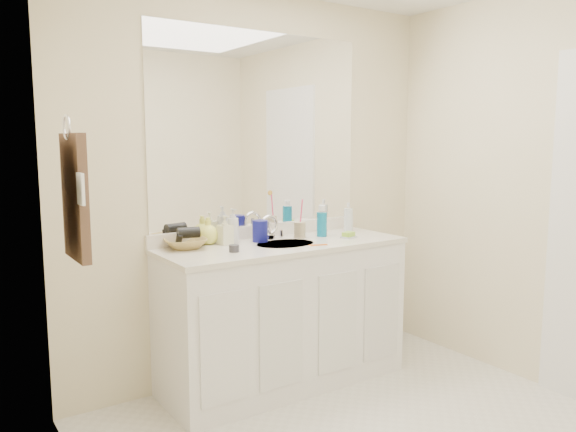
# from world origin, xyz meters

# --- Properties ---
(wall_back) EXTENTS (2.60, 0.02, 2.40)m
(wall_back) POSITION_xyz_m (0.00, 1.30, 1.20)
(wall_back) COLOR #F7EAC1
(wall_back) RESTS_ON floor
(wall_left) EXTENTS (0.02, 2.60, 2.40)m
(wall_left) POSITION_xyz_m (-1.30, 0.00, 1.20)
(wall_left) COLOR #F7EAC1
(wall_left) RESTS_ON floor
(wall_right) EXTENTS (0.02, 2.60, 2.40)m
(wall_right) POSITION_xyz_m (1.30, 0.00, 1.20)
(wall_right) COLOR #F7EAC1
(wall_right) RESTS_ON floor
(vanity_cabinet) EXTENTS (1.50, 0.55, 0.85)m
(vanity_cabinet) POSITION_xyz_m (0.00, 1.02, 0.42)
(vanity_cabinet) COLOR white
(vanity_cabinet) RESTS_ON floor
(countertop) EXTENTS (1.52, 0.57, 0.03)m
(countertop) POSITION_xyz_m (0.00, 1.02, 0.86)
(countertop) COLOR white
(countertop) RESTS_ON vanity_cabinet
(backsplash) EXTENTS (1.52, 0.03, 0.08)m
(backsplash) POSITION_xyz_m (0.00, 1.29, 0.92)
(backsplash) COLOR white
(backsplash) RESTS_ON countertop
(sink_basin) EXTENTS (0.37, 0.37, 0.02)m
(sink_basin) POSITION_xyz_m (0.00, 1.00, 0.87)
(sink_basin) COLOR beige
(sink_basin) RESTS_ON countertop
(faucet) EXTENTS (0.02, 0.02, 0.11)m
(faucet) POSITION_xyz_m (0.00, 1.18, 0.94)
(faucet) COLOR silver
(faucet) RESTS_ON countertop
(mirror) EXTENTS (1.48, 0.01, 1.20)m
(mirror) POSITION_xyz_m (0.00, 1.29, 1.56)
(mirror) COLOR white
(mirror) RESTS_ON wall_back
(blue_mug) EXTENTS (0.11, 0.11, 0.13)m
(blue_mug) POSITION_xyz_m (-0.09, 1.14, 0.95)
(blue_mug) COLOR navy
(blue_mug) RESTS_ON countertop
(tan_cup) EXTENTS (0.09, 0.09, 0.10)m
(tan_cup) POSITION_xyz_m (0.19, 1.12, 0.93)
(tan_cup) COLOR tan
(tan_cup) RESTS_ON countertop
(toothbrush) EXTENTS (0.01, 0.04, 0.19)m
(toothbrush) POSITION_xyz_m (0.20, 1.12, 1.03)
(toothbrush) COLOR #FF437D
(toothbrush) RESTS_ON tan_cup
(mouthwash_bottle) EXTENTS (0.08, 0.08, 0.16)m
(mouthwash_bottle) POSITION_xyz_m (0.34, 1.09, 0.96)
(mouthwash_bottle) COLOR #0D719D
(mouthwash_bottle) RESTS_ON countertop
(clear_pump_bottle) EXTENTS (0.07, 0.07, 0.16)m
(clear_pump_bottle) POSITION_xyz_m (0.61, 1.15, 0.96)
(clear_pump_bottle) COLOR silver
(clear_pump_bottle) RESTS_ON countertop
(soap_dish) EXTENTS (0.10, 0.09, 0.01)m
(soap_dish) POSITION_xyz_m (0.44, 0.94, 0.89)
(soap_dish) COLOR silver
(soap_dish) RESTS_ON countertop
(green_soap) EXTENTS (0.09, 0.07, 0.03)m
(green_soap) POSITION_xyz_m (0.44, 0.94, 0.90)
(green_soap) COLOR #8EC630
(green_soap) RESTS_ON soap_dish
(orange_comb) EXTENTS (0.11, 0.05, 0.00)m
(orange_comb) POSITION_xyz_m (0.13, 0.85, 0.88)
(orange_comb) COLOR orange
(orange_comb) RESTS_ON countertop
(dark_jar) EXTENTS (0.07, 0.07, 0.04)m
(dark_jar) POSITION_xyz_m (-0.38, 0.95, 0.90)
(dark_jar) COLOR #35333A
(dark_jar) RESTS_ON countertop
(soap_bottle_white) EXTENTS (0.09, 0.09, 0.20)m
(soap_bottle_white) POSITION_xyz_m (-0.24, 1.22, 0.98)
(soap_bottle_white) COLOR silver
(soap_bottle_white) RESTS_ON countertop
(soap_bottle_cream) EXTENTS (0.09, 0.09, 0.17)m
(soap_bottle_cream) POSITION_xyz_m (-0.31, 1.19, 0.97)
(soap_bottle_cream) COLOR #ECEBC0
(soap_bottle_cream) RESTS_ON countertop
(soap_bottle_yellow) EXTENTS (0.14, 0.14, 0.16)m
(soap_bottle_yellow) POSITION_xyz_m (-0.39, 1.25, 0.96)
(soap_bottle_yellow) COLOR #F7FA61
(soap_bottle_yellow) RESTS_ON countertop
(wicker_basket) EXTENTS (0.28, 0.28, 0.06)m
(wicker_basket) POSITION_xyz_m (-0.56, 1.19, 0.91)
(wicker_basket) COLOR #A28341
(wicker_basket) RESTS_ON countertop
(hair_dryer) EXTENTS (0.14, 0.09, 0.06)m
(hair_dryer) POSITION_xyz_m (-0.54, 1.19, 0.97)
(hair_dryer) COLOR black
(hair_dryer) RESTS_ON wicker_basket
(towel_ring) EXTENTS (0.01, 0.11, 0.11)m
(towel_ring) POSITION_xyz_m (-1.27, 0.77, 1.55)
(towel_ring) COLOR silver
(towel_ring) RESTS_ON wall_left
(hand_towel) EXTENTS (0.04, 0.32, 0.55)m
(hand_towel) POSITION_xyz_m (-1.25, 0.77, 1.25)
(hand_towel) COLOR #3B291F
(hand_towel) RESTS_ON towel_ring
(switch_plate) EXTENTS (0.01, 0.08, 0.13)m
(switch_plate) POSITION_xyz_m (-1.27, 0.57, 1.30)
(switch_plate) COLOR white
(switch_plate) RESTS_ON wall_left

